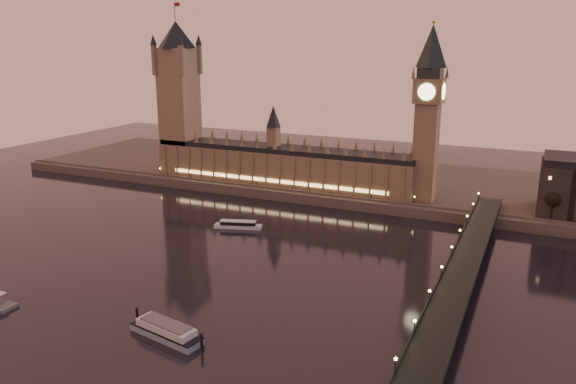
% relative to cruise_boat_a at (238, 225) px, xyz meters
% --- Properties ---
extents(ground, '(700.00, 700.00, 0.00)m').
position_rel_cruise_boat_a_xyz_m(ground, '(29.62, -43.21, -1.83)').
color(ground, black).
rests_on(ground, ground).
extents(far_embankment, '(560.00, 130.00, 6.00)m').
position_rel_cruise_boat_a_xyz_m(far_embankment, '(59.62, 121.79, 1.17)').
color(far_embankment, '#423D35').
rests_on(far_embankment, ground).
extents(palace_of_westminster, '(180.00, 26.62, 52.00)m').
position_rel_cruise_boat_a_xyz_m(palace_of_westminster, '(-10.51, 77.78, 19.88)').
color(palace_of_westminster, brown).
rests_on(palace_of_westminster, ground).
extents(victoria_tower, '(31.68, 31.68, 118.00)m').
position_rel_cruise_boat_a_xyz_m(victoria_tower, '(-90.38, 77.79, 63.96)').
color(victoria_tower, brown).
rests_on(victoria_tower, ground).
extents(big_ben, '(17.68, 17.68, 104.00)m').
position_rel_cruise_boat_a_xyz_m(big_ben, '(83.61, 77.78, 62.13)').
color(big_ben, brown).
rests_on(big_ben, ground).
extents(westminster_bridge, '(13.20, 260.00, 15.30)m').
position_rel_cruise_boat_a_xyz_m(westminster_bridge, '(121.23, -43.21, 3.69)').
color(westminster_bridge, black).
rests_on(westminster_bridge, ground).
extents(bare_tree_0, '(6.60, 6.60, 13.42)m').
position_rel_cruise_boat_a_xyz_m(bare_tree_0, '(155.47, 65.79, 14.21)').
color(bare_tree_0, black).
rests_on(bare_tree_0, ground).
extents(cruise_boat_a, '(26.39, 13.10, 4.14)m').
position_rel_cruise_boat_a_xyz_m(cruise_boat_a, '(0.00, 0.00, 0.00)').
color(cruise_boat_a, silver).
rests_on(cruise_boat_a, ground).
extents(moored_barge, '(32.34, 13.14, 6.03)m').
position_rel_cruise_boat_a_xyz_m(moored_barge, '(35.58, -112.36, 0.72)').
color(moored_barge, '#8094A3').
rests_on(moored_barge, ground).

